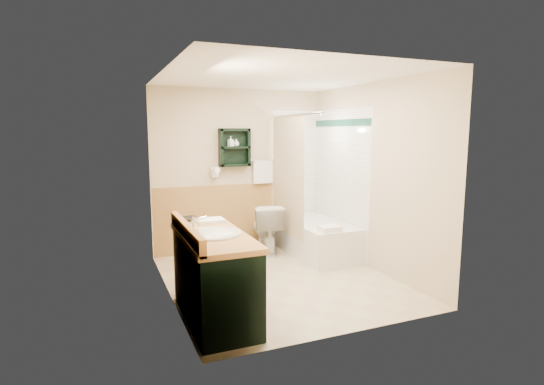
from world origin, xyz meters
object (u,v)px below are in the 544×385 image
at_px(vanity_book, 181,209).
at_px(bathtub, 316,238).
at_px(soap_bottle_a, 231,144).
at_px(toilet, 266,229).
at_px(wall_shelf, 235,147).
at_px(vanity, 215,277).
at_px(hair_dryer, 215,172).
at_px(soap_bottle_b, 236,143).

bearing_deg(vanity_book, bathtub, 13.65).
distance_m(bathtub, soap_bottle_a, 1.84).
distance_m(toilet, soap_bottle_a, 1.34).
relative_size(wall_shelf, vanity_book, 2.27).
distance_m(vanity, vanity_book, 0.93).
relative_size(hair_dryer, bathtub, 0.16).
bearing_deg(toilet, vanity_book, 49.76).
bearing_deg(wall_shelf, vanity, -112.53).
relative_size(hair_dryer, vanity_book, 0.99).
xyz_separation_m(wall_shelf, vanity_book, (-1.06, -1.42, -0.60)).
bearing_deg(hair_dryer, wall_shelf, -4.76).
bearing_deg(soap_bottle_b, wall_shelf, 168.37).
bearing_deg(vanity_book, soap_bottle_b, 44.96).
distance_m(wall_shelf, hair_dryer, 0.46).
relative_size(wall_shelf, soap_bottle_a, 3.69).
bearing_deg(bathtub, soap_bottle_b, 148.87).
bearing_deg(bathtub, vanity_book, -158.85).
height_order(wall_shelf, toilet, wall_shelf).
xyz_separation_m(wall_shelf, toilet, (0.39, -0.25, -1.19)).
relative_size(bathtub, soap_bottle_a, 10.07).
distance_m(wall_shelf, vanity, 2.60).
relative_size(vanity_book, soap_bottle_a, 1.63).
bearing_deg(vanity, bathtub, 38.89).
relative_size(vanity, bathtub, 0.87).
distance_m(toilet, vanity_book, 1.95).
distance_m(hair_dryer, vanity, 2.39).
xyz_separation_m(wall_shelf, vanity, (-0.89, -2.16, -1.14)).
bearing_deg(hair_dryer, soap_bottle_b, -5.29).
xyz_separation_m(vanity, soap_bottle_a, (0.83, 2.15, 1.18)).
bearing_deg(soap_bottle_b, vanity, -113.12).
bearing_deg(soap_bottle_a, vanity, -111.18).
height_order(hair_dryer, soap_bottle_a, soap_bottle_a).
height_order(vanity, soap_bottle_a, soap_bottle_a).
height_order(vanity, vanity_book, vanity_book).
bearing_deg(bathtub, vanity, -141.11).
bearing_deg(vanity, soap_bottle_b, 66.88).
bearing_deg(hair_dryer, toilet, -22.17).
bearing_deg(soap_bottle_b, soap_bottle_a, 180.00).
relative_size(vanity, soap_bottle_b, 12.11).
xyz_separation_m(toilet, soap_bottle_a, (-0.45, 0.25, 1.24)).
height_order(wall_shelf, soap_bottle_b, wall_shelf).
distance_m(hair_dryer, toilet, 1.12).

